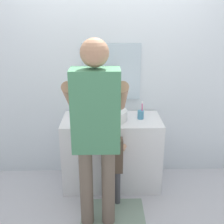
# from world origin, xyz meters

# --- Properties ---
(ground_plane) EXTENTS (14.00, 14.00, 0.00)m
(ground_plane) POSITION_xyz_m (0.00, 0.00, 0.00)
(ground_plane) COLOR silver
(back_wall) EXTENTS (4.40, 0.10, 2.70)m
(back_wall) POSITION_xyz_m (0.00, 0.62, 1.35)
(back_wall) COLOR silver
(back_wall) RESTS_ON ground
(vanity_cabinet) EXTENTS (1.11, 0.54, 0.83)m
(vanity_cabinet) POSITION_xyz_m (0.00, 0.30, 0.41)
(vanity_cabinet) COLOR white
(vanity_cabinet) RESTS_ON ground
(sink_basin) EXTENTS (0.34, 0.34, 0.11)m
(sink_basin) POSITION_xyz_m (0.00, 0.28, 0.89)
(sink_basin) COLOR silver
(sink_basin) RESTS_ON vanity_cabinet
(faucet) EXTENTS (0.18, 0.14, 0.18)m
(faucet) POSITION_xyz_m (0.00, 0.49, 0.91)
(faucet) COLOR #B7BABF
(faucet) RESTS_ON vanity_cabinet
(toothbrush_cup) EXTENTS (0.07, 0.07, 0.21)m
(toothbrush_cup) POSITION_xyz_m (0.32, 0.30, 0.88)
(toothbrush_cup) COLOR #4C8EB2
(toothbrush_cup) RESTS_ON vanity_cabinet
(bath_mat) EXTENTS (0.64, 0.40, 0.02)m
(bath_mat) POSITION_xyz_m (0.00, -0.25, 0.01)
(bath_mat) COLOR gray
(bath_mat) RESTS_ON ground
(child_toddler) EXTENTS (0.28, 0.28, 0.90)m
(child_toddler) POSITION_xyz_m (0.00, -0.10, 0.54)
(child_toddler) COLOR #47474C
(child_toddler) RESTS_ON ground
(adult_parent) EXTENTS (0.55, 0.58, 1.78)m
(adult_parent) POSITION_xyz_m (-0.15, -0.37, 1.07)
(adult_parent) COLOR #6B5B4C
(adult_parent) RESTS_ON ground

